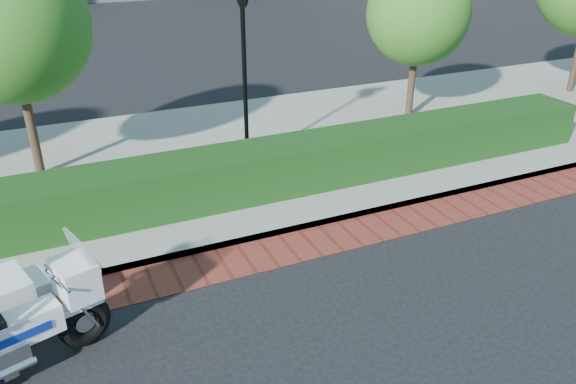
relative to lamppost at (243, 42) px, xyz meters
name	(u,v)px	position (x,y,z in m)	size (l,w,h in m)	color
ground	(305,301)	(-1.00, -5.20, -2.96)	(120.00, 120.00, 0.00)	black
brick_strip	(269,253)	(-1.00, -3.70, -2.95)	(60.00, 1.00, 0.01)	maroon
sidewalk	(198,160)	(-1.00, 0.80, -2.88)	(60.00, 8.00, 0.15)	gray
hedge_main	(229,176)	(-1.00, -1.60, -2.31)	(18.00, 1.20, 1.00)	black
lamppost	(243,42)	(0.00, 0.00, 0.00)	(1.02, 0.70, 4.21)	black
tree_b	(10,25)	(-4.50, 1.30, 0.48)	(3.20, 3.20, 4.89)	#332319
tree_c	(418,13)	(5.50, 1.30, 0.09)	(2.80, 2.80, 4.30)	#332319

